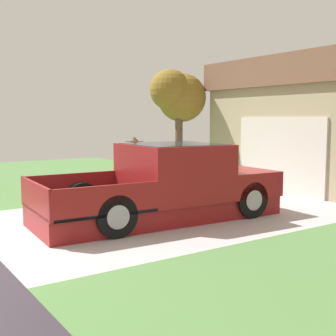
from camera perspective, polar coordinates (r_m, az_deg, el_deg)
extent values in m
cube|color=#B5ACAE|center=(10.40, 2.51, -5.82)|extent=(5.20, 9.00, 0.06)
cube|color=#507C41|center=(17.95, -14.14, -0.85)|extent=(12.00, 9.00, 0.06)
cube|color=maroon|center=(9.63, -1.18, -5.34)|extent=(2.17, 5.40, 0.42)
cube|color=maroon|center=(9.69, 0.72, -0.44)|extent=(2.14, 2.05, 1.19)
cube|color=#1E2833|center=(9.65, 0.73, 1.66)|extent=(1.89, 1.88, 0.50)
cube|color=maroon|center=(10.66, 8.17, -1.60)|extent=(2.10, 1.42, 0.56)
cube|color=black|center=(8.91, -10.32, -4.83)|extent=(2.15, 2.17, 0.06)
cube|color=maroon|center=(9.78, -12.39, -2.36)|extent=(0.18, 2.05, 0.57)
cube|color=maroon|center=(7.96, -7.85, -4.25)|extent=(0.18, 2.05, 0.57)
cube|color=maroon|center=(8.57, -16.62, -3.70)|extent=(2.03, 0.18, 0.57)
cube|color=black|center=(10.96, 0.69, 1.73)|extent=(0.11, 0.19, 0.20)
cylinder|color=black|center=(11.29, 4.54, -2.65)|extent=(0.31, 0.81, 0.80)
cylinder|color=#9E9EA3|center=(11.29, 4.54, -2.65)|extent=(0.31, 0.46, 0.44)
cylinder|color=black|center=(9.92, 10.49, -3.99)|extent=(0.31, 0.81, 0.80)
cylinder|color=#9E9EA3|center=(9.92, 10.49, -3.99)|extent=(0.31, 0.46, 0.44)
cylinder|color=black|center=(9.80, -11.02, -4.12)|extent=(0.31, 0.81, 0.80)
cylinder|color=#9E9EA3|center=(9.80, -11.02, -4.12)|extent=(0.31, 0.46, 0.44)
cylinder|color=black|center=(8.19, -6.76, -6.12)|extent=(0.31, 0.81, 0.80)
cylinder|color=#9E9EA3|center=(8.19, -6.76, -6.12)|extent=(0.31, 0.46, 0.44)
cylinder|color=brown|center=(10.91, -4.73, -2.69)|extent=(0.14, 0.14, 0.90)
cylinder|color=brown|center=(10.57, -3.90, -2.98)|extent=(0.14, 0.14, 0.90)
cylinder|color=gold|center=(10.65, -4.35, 0.94)|extent=(0.34, 0.34, 0.58)
cylinder|color=tan|center=(10.83, -4.78, 0.89)|extent=(0.09, 0.09, 0.57)
cylinder|color=tan|center=(10.48, -3.91, 0.71)|extent=(0.09, 0.09, 0.57)
sphere|color=tan|center=(10.62, -4.37, 3.18)|extent=(0.21, 0.21, 0.21)
cylinder|color=brown|center=(10.62, -4.37, 3.44)|extent=(0.45, 0.45, 0.01)
cone|color=brown|center=(10.62, -4.38, 3.75)|extent=(0.23, 0.23, 0.12)
cube|color=#232328|center=(10.71, -5.64, -4.64)|extent=(0.35, 0.19, 0.25)
torus|color=#232328|center=(10.67, -5.65, -3.71)|extent=(0.32, 0.02, 0.32)
cube|color=silver|center=(13.33, 14.11, 1.59)|extent=(3.20, 0.06, 2.20)
cylinder|color=brown|center=(15.56, 1.40, 2.35)|extent=(0.26, 0.26, 2.15)
sphere|color=olive|center=(15.83, 1.79, 9.01)|extent=(1.71, 1.71, 1.71)
sphere|color=olive|center=(15.56, 0.26, 10.01)|extent=(1.42, 1.42, 1.42)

